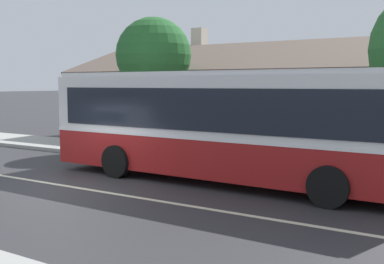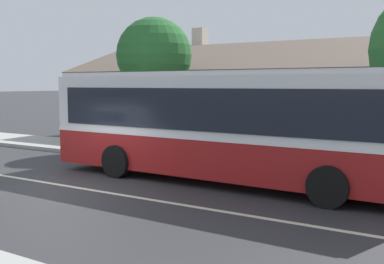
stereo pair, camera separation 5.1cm
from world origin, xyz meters
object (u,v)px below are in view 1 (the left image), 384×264
at_px(bench_by_building, 128,141).
at_px(bench_down_street, 224,149).
at_px(transit_bus, 225,123).
at_px(street_tree_secondary, 155,59).

xyz_separation_m(bench_by_building, bench_down_street, (4.45, -0.01, -0.01)).
relative_size(transit_bus, bench_by_building, 6.29).
bearing_deg(street_tree_secondary, bench_down_street, -22.29).
xyz_separation_m(bench_by_building, street_tree_secondary, (0.10, 1.77, 3.35)).
bearing_deg(transit_bus, street_tree_secondary, 142.63).
distance_m(bench_by_building, street_tree_secondary, 3.79).
distance_m(transit_bus, bench_by_building, 6.65).
height_order(bench_by_building, street_tree_secondary, street_tree_secondary).
bearing_deg(bench_by_building, transit_bus, -24.42).
bearing_deg(bench_down_street, transit_bus, -60.73).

